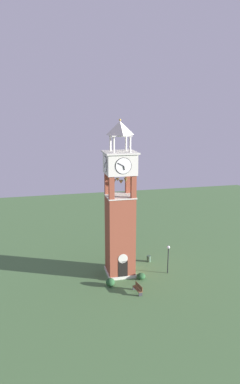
{
  "coord_description": "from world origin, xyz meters",
  "views": [
    {
      "loc": [
        -8.47,
        -36.6,
        19.23
      ],
      "look_at": [
        0.0,
        0.0,
        9.96
      ],
      "focal_mm": 32.32,
      "sensor_mm": 36.0,
      "label": 1
    }
  ],
  "objects_px": {
    "trash_bin": "(149,259)",
    "park_bench": "(138,288)",
    "lamp_post": "(168,254)",
    "clock_tower": "(120,214)"
  },
  "relations": [
    {
      "from": "trash_bin",
      "to": "park_bench",
      "type": "bearing_deg",
      "value": -116.13
    },
    {
      "from": "park_bench",
      "to": "lamp_post",
      "type": "height_order",
      "value": "lamp_post"
    },
    {
      "from": "clock_tower",
      "to": "park_bench",
      "type": "relative_size",
      "value": 10.88
    },
    {
      "from": "park_bench",
      "to": "trash_bin",
      "type": "distance_m",
      "value": 7.82
    },
    {
      "from": "clock_tower",
      "to": "lamp_post",
      "type": "xyz_separation_m",
      "value": [
        5.53,
        -1.24,
        -4.96
      ]
    },
    {
      "from": "clock_tower",
      "to": "trash_bin",
      "type": "distance_m",
      "value": 8.53
    },
    {
      "from": "lamp_post",
      "to": "trash_bin",
      "type": "height_order",
      "value": "lamp_post"
    },
    {
      "from": "park_bench",
      "to": "clock_tower",
      "type": "bearing_deg",
      "value": 100.23
    },
    {
      "from": "lamp_post",
      "to": "trash_bin",
      "type": "relative_size",
      "value": 4.34
    },
    {
      "from": "lamp_post",
      "to": "trash_bin",
      "type": "distance_m",
      "value": 4.25
    }
  ]
}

